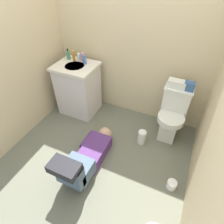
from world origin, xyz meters
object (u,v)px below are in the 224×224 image
at_px(bottle_amber, 74,56).
at_px(bottle_blue, 85,60).
at_px(toilet, 172,115).
at_px(toiletry_bag, 189,86).
at_px(faucet, 80,58).
at_px(person_plumber, 86,158).
at_px(toilet_paper_roll, 172,185).
at_px(paper_towel_roll, 142,137).
at_px(soap_dispenser, 68,55).
at_px(vanity_cabinet, 78,89).
at_px(bottle_white, 79,57).
at_px(bottle_pink, 83,57).
at_px(tissue_box, 177,84).

distance_m(bottle_amber, bottle_blue, 0.20).
bearing_deg(toilet, toiletry_bag, 40.77).
bearing_deg(faucet, person_plumber, -58.56).
bearing_deg(toilet_paper_roll, paper_towel_roll, 136.08).
height_order(toilet, paper_towel_roll, toilet).
xyz_separation_m(faucet, toilet_paper_roll, (1.68, -0.92, -0.82)).
relative_size(person_plumber, soap_dispenser, 6.42).
height_order(paper_towel_roll, toilet_paper_roll, paper_towel_roll).
bearing_deg(soap_dispenser, vanity_cabinet, -32.35).
height_order(bottle_amber, paper_towel_roll, bottle_amber).
bearing_deg(paper_towel_roll, person_plumber, -127.25).
relative_size(bottle_amber, bottle_white, 1.36).
bearing_deg(soap_dispenser, paper_towel_roll, -16.56).
xyz_separation_m(toiletry_bag, paper_towel_roll, (-0.40, -0.41, -0.70)).
bearing_deg(bottle_pink, toilet, -4.69).
height_order(person_plumber, bottle_amber, bottle_amber).
distance_m(toiletry_bag, bottle_amber, 1.66).
relative_size(tissue_box, bottle_amber, 1.40).
xyz_separation_m(toiletry_bag, bottle_blue, (-1.46, -0.03, 0.08)).
distance_m(bottle_white, toilet_paper_roll, 2.11).
bearing_deg(bottle_pink, bottle_amber, -162.61).
bearing_deg(toilet, person_plumber, -129.31).
bearing_deg(toiletry_bag, faucet, 179.56).
relative_size(toiletry_bag, toilet_paper_roll, 1.13).
distance_m(toilet, faucet, 1.55).
xyz_separation_m(person_plumber, toilet_paper_roll, (1.02, 0.16, -0.13)).
relative_size(tissue_box, toilet_paper_roll, 2.00).
relative_size(faucet, bottle_white, 0.87).
distance_m(vanity_cabinet, bottle_white, 0.48).
bearing_deg(faucet, soap_dispenser, -173.99).
distance_m(bottle_white, bottle_blue, 0.14).
xyz_separation_m(toilet, bottle_white, (-1.49, 0.11, 0.51)).
distance_m(person_plumber, bottle_amber, 1.48).
relative_size(bottle_blue, toilet_paper_roll, 1.20).
distance_m(toilet, paper_towel_roll, 0.51).
relative_size(vanity_cabinet, person_plumber, 0.77).
bearing_deg(toiletry_bag, bottle_pink, 179.02).
bearing_deg(faucet, bottle_white, 168.20).
relative_size(toiletry_bag, bottle_blue, 0.94).
height_order(bottle_pink, bottle_blue, same).
distance_m(paper_towel_roll, toilet_paper_roll, 0.72).
height_order(toilet, bottle_amber, bottle_amber).
xyz_separation_m(bottle_pink, toilet_paper_roll, (1.64, -0.94, -0.84)).
distance_m(toilet, tissue_box, 0.44).
relative_size(person_plumber, bottle_blue, 8.10).
height_order(person_plumber, toiletry_bag, toiletry_bag).
distance_m(vanity_cabinet, bottle_blue, 0.49).
bearing_deg(bottle_amber, paper_towel_roll, -17.54).
xyz_separation_m(bottle_blue, paper_towel_roll, (1.05, -0.38, -0.78)).
distance_m(toiletry_bag, bottle_pink, 1.53).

